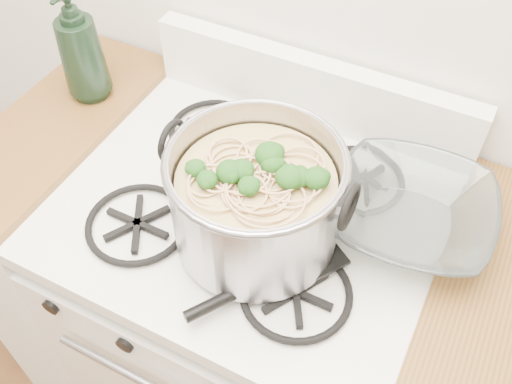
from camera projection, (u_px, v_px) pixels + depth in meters
name	position (u px, v px, depth m)	size (l,w,h in m)	color
gas_range	(251.00, 317.00, 1.51)	(0.76, 0.66, 0.92)	white
counter_left	(96.00, 241.00, 1.64)	(0.25, 0.65, 0.92)	silver
stock_pot	(256.00, 201.00, 1.01)	(0.34, 0.31, 0.21)	#94939C
spatula	(312.00, 255.00, 1.04)	(0.29, 0.31, 0.02)	black
glass_bowl	(409.00, 220.00, 1.08)	(0.12, 0.12, 0.03)	white
bottle	(79.00, 45.00, 1.26)	(0.10, 0.11, 0.27)	black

